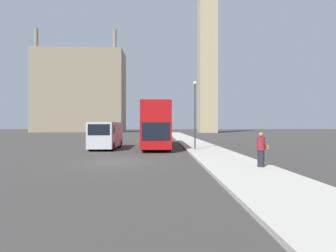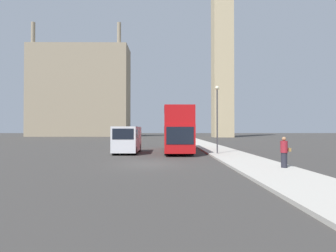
% 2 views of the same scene
% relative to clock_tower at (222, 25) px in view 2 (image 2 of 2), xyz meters
% --- Properties ---
extents(ground_plane, '(300.00, 300.00, 0.00)m').
position_rel_clock_tower_xyz_m(ground_plane, '(-18.01, -60.24, -33.36)').
color(ground_plane, '#383533').
extents(sidewalk_strip, '(3.58, 120.00, 0.15)m').
position_rel_clock_tower_xyz_m(sidewalk_strip, '(-11.22, -60.24, -33.29)').
color(sidewalk_strip, '#ADA89E').
rests_on(sidewalk_strip, ground_plane).
extents(clock_tower, '(6.14, 6.31, 65.04)m').
position_rel_clock_tower_xyz_m(clock_tower, '(0.00, 0.00, 0.00)').
color(clock_tower, tan).
rests_on(clock_tower, ground_plane).
extents(building_block_distant, '(32.06, 10.26, 36.34)m').
position_rel_clock_tower_xyz_m(building_block_distant, '(-45.34, 9.82, -18.43)').
color(building_block_distant, gray).
rests_on(building_block_distant, ground_plane).
extents(red_double_decker_bus, '(2.59, 11.30, 4.33)m').
position_rel_clock_tower_xyz_m(red_double_decker_bus, '(-15.66, -50.58, -30.94)').
color(red_double_decker_bus, '#B71114').
rests_on(red_double_decker_bus, ground_plane).
extents(white_van, '(2.20, 5.31, 2.53)m').
position_rel_clock_tower_xyz_m(white_van, '(-20.49, -52.46, -32.00)').
color(white_van, silver).
rests_on(white_van, ground_plane).
extents(pedestrian, '(0.54, 0.38, 1.71)m').
position_rel_clock_tower_xyz_m(pedestrian, '(-10.24, -63.02, -32.36)').
color(pedestrian, '#23232D').
rests_on(pedestrian, sidewalk_strip).
extents(street_lamp, '(0.36, 0.36, 5.99)m').
position_rel_clock_tower_xyz_m(street_lamp, '(-12.25, -54.35, -29.30)').
color(street_lamp, '#38383D').
rests_on(street_lamp, sidewalk_strip).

